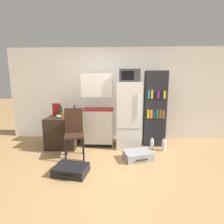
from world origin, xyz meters
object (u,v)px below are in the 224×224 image
at_px(suitcase_large_flat, 138,155).
at_px(bottle_clear_short, 74,114).
at_px(water_bottle_middle, 152,144).
at_px(kitchen_hutch, 98,113).
at_px(cereal_box, 56,109).
at_px(chair, 74,129).
at_px(microwave, 129,76).
at_px(bookshelf, 155,109).
at_px(bowl, 59,116).
at_px(water_bottle_front, 164,145).
at_px(bottle_milk_white, 68,112).
at_px(refrigerator, 129,115).
at_px(suitcase_small_flat, 71,170).
at_px(bottle_amber_beer, 62,116).
at_px(bottle_green_tall, 61,111).
at_px(side_table, 63,131).
at_px(bottle_blue_soda, 75,111).

bearing_deg(suitcase_large_flat, bottle_clear_short, 138.55).
distance_m(bottle_clear_short, water_bottle_middle, 2.05).
height_order(kitchen_hutch, water_bottle_middle, kitchen_hutch).
distance_m(cereal_box, chair, 1.10).
distance_m(microwave, suitcase_large_flat, 1.84).
bearing_deg(bookshelf, bottle_clear_short, -174.83).
bearing_deg(bottle_clear_short, bowl, 179.57).
bearing_deg(suitcase_large_flat, water_bottle_middle, 40.00).
height_order(bowl, water_bottle_front, bowl).
bearing_deg(water_bottle_front, bottle_milk_white, 170.51).
bearing_deg(refrigerator, suitcase_small_flat, -127.77).
bearing_deg(suitcase_large_flat, kitchen_hutch, 122.27).
height_order(bottle_clear_short, suitcase_large_flat, bottle_clear_short).
bearing_deg(microwave, water_bottle_front, -17.01).
bearing_deg(kitchen_hutch, refrigerator, -5.97).
relative_size(bottle_amber_beer, bottle_green_tall, 0.60).
height_order(side_table, bottle_blue_soda, bottle_blue_soda).
bearing_deg(bottle_milk_white, bottle_clear_short, -40.63).
relative_size(kitchen_hutch, bottle_milk_white, 9.61).
xyz_separation_m(bottle_green_tall, bottle_clear_short, (0.38, -0.14, -0.04)).
relative_size(side_table, bottle_green_tall, 2.84).
height_order(bookshelf, cereal_box, bookshelf).
height_order(bookshelf, bowl, bookshelf).
xyz_separation_m(refrigerator, bottle_amber_beer, (-1.58, -0.24, 0.02)).
relative_size(bottle_clear_short, chair, 0.17).
bearing_deg(bookshelf, suitcase_large_flat, -118.57).
relative_size(bottle_amber_beer, bowl, 1.32).
bearing_deg(bowl, suitcase_large_flat, -20.56).
xyz_separation_m(kitchen_hutch, bowl, (-0.98, -0.11, -0.05)).
bearing_deg(water_bottle_middle, bottle_blue_soda, 169.59).
bearing_deg(bowl, cereal_box, 119.69).
xyz_separation_m(side_table, microwave, (1.64, 0.05, 1.38)).
distance_m(refrigerator, chair, 1.37).
distance_m(suitcase_large_flat, suitcase_small_flat, 1.41).
height_order(side_table, chair, chair).
distance_m(microwave, bottle_amber_beer, 1.85).
bearing_deg(kitchen_hutch, bottle_milk_white, 175.46).
xyz_separation_m(kitchen_hutch, water_bottle_middle, (1.34, -0.23, -0.69)).
relative_size(side_table, bottle_amber_beer, 4.74).
bearing_deg(water_bottle_front, bookshelf, 113.12).
distance_m(kitchen_hutch, suitcase_small_flat, 1.68).
bearing_deg(bottle_blue_soda, bookshelf, -1.70).
relative_size(side_table, suitcase_large_flat, 1.15).
xyz_separation_m(side_table, bowl, (-0.10, 0.03, 0.40)).
height_order(bottle_amber_beer, water_bottle_middle, bottle_amber_beer).
bearing_deg(microwave, bookshelf, 12.73).
bearing_deg(bottle_blue_soda, microwave, -8.56).
relative_size(bookshelf, water_bottle_front, 5.62).
height_order(side_table, cereal_box, cereal_box).
bearing_deg(chair, bottle_milk_white, 100.64).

